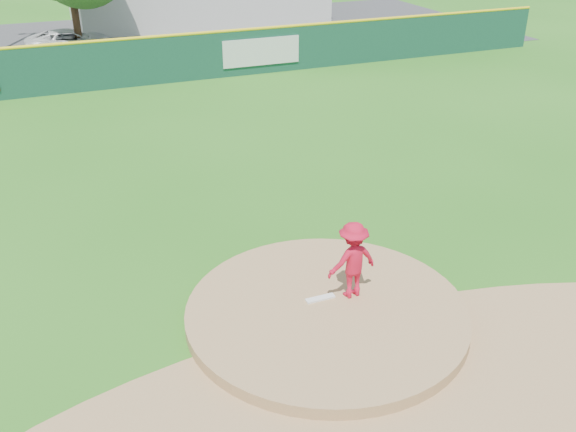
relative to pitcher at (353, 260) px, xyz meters
name	(u,v)px	position (x,y,z in m)	size (l,w,h in m)	color
ground	(326,318)	(-0.64, -0.23, -1.05)	(120.00, 120.00, 0.00)	#286B19
pitchers_mound	(326,318)	(-0.64, -0.23, -1.05)	(5.50, 5.50, 0.50)	#9E774C
pitching_rubber	(320,298)	(-0.64, 0.07, -0.78)	(0.60, 0.15, 0.04)	white
infield_dirt_arc	(407,423)	(-0.64, -3.23, -1.05)	(15.40, 15.40, 0.01)	#9E774C
parking_lot	(115,43)	(-0.64, 26.77, -1.04)	(44.00, 16.00, 0.02)	#38383A
pitcher	(353,260)	(0.00, 0.00, 0.00)	(1.04, 0.60, 1.60)	red
van	(71,42)	(-3.01, 24.91, -0.42)	(2.04, 4.42, 1.23)	silver
fence_banners	(117,65)	(-1.83, 17.69, -0.05)	(16.36, 0.04, 1.20)	#5C0F0D
outfield_fence	(145,60)	(-0.64, 17.77, 0.04)	(40.00, 0.14, 2.07)	#144232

